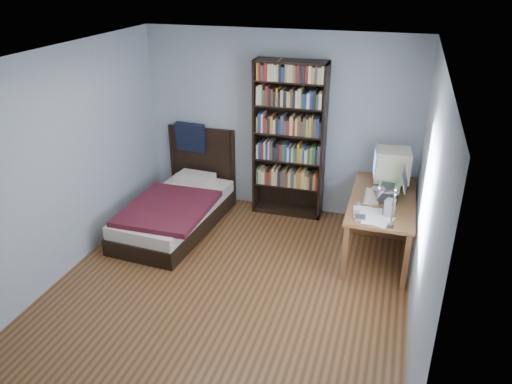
% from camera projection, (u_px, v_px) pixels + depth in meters
% --- Properties ---
extents(room, '(4.20, 4.24, 2.50)m').
position_uv_depth(room, '(230.00, 183.00, 5.01)').
color(room, '#4E2D17').
rests_on(room, ground).
extents(desk, '(0.75, 1.54, 0.73)m').
position_uv_depth(desk, '(382.00, 207.00, 6.39)').
color(desk, brown).
rests_on(desk, floor).
extents(crt_monitor, '(0.46, 0.42, 0.48)m').
position_uv_depth(crt_monitor, '(391.00, 165.00, 6.11)').
color(crt_monitor, beige).
rests_on(crt_monitor, desk).
extents(laptop, '(0.34, 0.35, 0.40)m').
position_uv_depth(laptop, '(390.00, 191.00, 5.80)').
color(laptop, '#2D2D30').
rests_on(laptop, desk).
extents(desk_lamp, '(0.25, 0.55, 0.65)m').
position_uv_depth(desk_lamp, '(381.00, 197.00, 4.70)').
color(desk_lamp, '#99999E').
rests_on(desk_lamp, desk).
extents(keyboard, '(0.17, 0.42, 0.04)m').
position_uv_depth(keyboard, '(372.00, 197.00, 5.90)').
color(keyboard, '#BAB39B').
rests_on(keyboard, desk).
extents(speaker, '(0.12, 0.12, 0.20)m').
position_uv_depth(speaker, '(390.00, 208.00, 5.44)').
color(speaker, gray).
rests_on(speaker, desk).
extents(soda_can, '(0.06, 0.06, 0.11)m').
position_uv_depth(soda_can, '(376.00, 186.00, 6.09)').
color(soda_can, '#083D08').
rests_on(soda_can, desk).
extents(mouse, '(0.06, 0.10, 0.03)m').
position_uv_depth(mouse, '(381.00, 186.00, 6.16)').
color(mouse, silver).
rests_on(mouse, desk).
extents(phone_silver, '(0.07, 0.10, 0.02)m').
position_uv_depth(phone_silver, '(358.00, 204.00, 5.72)').
color(phone_silver, silver).
rests_on(phone_silver, desk).
extents(phone_grey, '(0.05, 0.10, 0.02)m').
position_uv_depth(phone_grey, '(357.00, 213.00, 5.51)').
color(phone_grey, gray).
rests_on(phone_grey, desk).
extents(external_drive, '(0.12, 0.12, 0.02)m').
position_uv_depth(external_drive, '(360.00, 218.00, 5.42)').
color(external_drive, gray).
rests_on(external_drive, desk).
extents(bookshelf, '(0.96, 0.30, 2.14)m').
position_uv_depth(bookshelf, '(289.00, 141.00, 6.73)').
color(bookshelf, black).
rests_on(bookshelf, floor).
extents(bed, '(1.09, 2.07, 1.16)m').
position_uv_depth(bed, '(178.00, 207.00, 6.72)').
color(bed, black).
rests_on(bed, floor).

